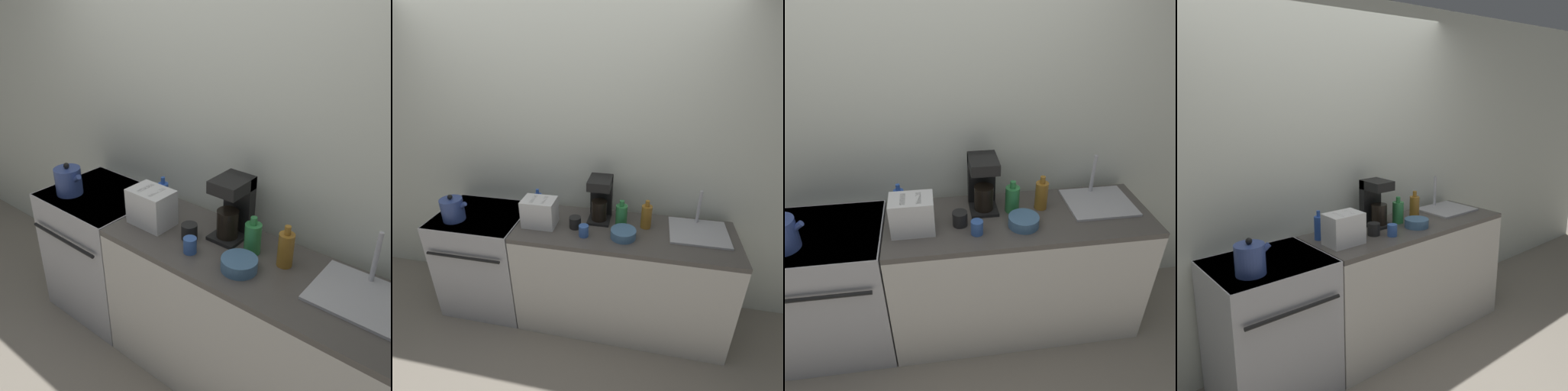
% 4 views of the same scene
% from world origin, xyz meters
% --- Properties ---
extents(ground_plane, '(12.00, 12.00, 0.00)m').
position_xyz_m(ground_plane, '(0.00, 0.00, 0.00)').
color(ground_plane, gray).
extents(wall_back, '(8.00, 0.05, 2.60)m').
position_xyz_m(wall_back, '(0.00, 0.66, 1.30)').
color(wall_back, silver).
rests_on(wall_back, ground_plane).
extents(stove, '(0.71, 0.64, 0.91)m').
position_xyz_m(stove, '(-0.61, 0.30, 0.47)').
color(stove, '#B7B7BC').
rests_on(stove, ground_plane).
extents(counter_block, '(1.66, 0.59, 0.91)m').
position_xyz_m(counter_block, '(0.59, 0.29, 0.46)').
color(counter_block, silver).
rests_on(counter_block, ground_plane).
extents(kettle, '(0.22, 0.17, 0.22)m').
position_xyz_m(kettle, '(-0.76, 0.18, 1.01)').
color(kettle, '#33478C').
rests_on(kettle, stove).
extents(toaster, '(0.25, 0.18, 0.22)m').
position_xyz_m(toaster, '(-0.06, 0.25, 1.02)').
color(toaster, white).
rests_on(toaster, counter_block).
extents(coffee_maker, '(0.17, 0.22, 0.36)m').
position_xyz_m(coffee_maker, '(0.38, 0.44, 1.10)').
color(coffee_maker, black).
rests_on(coffee_maker, counter_block).
extents(sink_tray, '(0.42, 0.36, 0.28)m').
position_xyz_m(sink_tray, '(1.13, 0.37, 0.93)').
color(sink_tray, '#B7B7BC').
rests_on(sink_tray, counter_block).
extents(bottle_green, '(0.09, 0.09, 0.21)m').
position_xyz_m(bottle_green, '(0.56, 0.37, 1.00)').
color(bottle_green, '#338C47').
rests_on(bottle_green, counter_block).
extents(bottle_amber, '(0.08, 0.08, 0.23)m').
position_xyz_m(bottle_amber, '(0.74, 0.37, 1.01)').
color(bottle_amber, '#9E6B23').
rests_on(bottle_amber, counter_block).
extents(bottle_blue, '(0.06, 0.06, 0.21)m').
position_xyz_m(bottle_blue, '(-0.14, 0.43, 1.00)').
color(bottle_blue, '#2D56B7').
rests_on(bottle_blue, counter_block).
extents(cup_blue, '(0.07, 0.07, 0.09)m').
position_xyz_m(cup_blue, '(0.30, 0.16, 0.96)').
color(cup_blue, '#3860B2').
rests_on(cup_blue, counter_block).
extents(cup_black, '(0.09, 0.09, 0.09)m').
position_xyz_m(cup_black, '(0.22, 0.26, 0.96)').
color(cup_black, black).
rests_on(cup_black, counter_block).
extents(bowl, '(0.18, 0.18, 0.07)m').
position_xyz_m(bowl, '(0.59, 0.20, 0.95)').
color(bowl, teal).
rests_on(bowl, counter_block).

